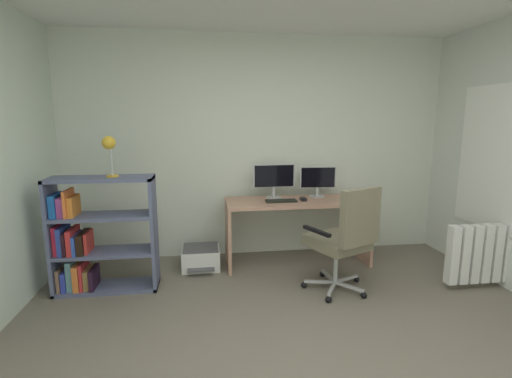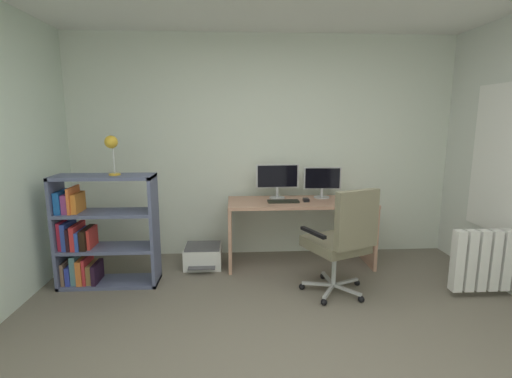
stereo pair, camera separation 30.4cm
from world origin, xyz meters
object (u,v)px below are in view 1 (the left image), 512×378
Objects in this scene: printer at (201,258)px; radiator at (496,253)px; desk at (297,216)px; computer_mouse at (303,199)px; bookshelf at (92,240)px; keyboard at (281,201)px; monitor_secondary at (318,179)px; monitor_main at (274,178)px; office_chair at (345,236)px; desk_lamp at (109,146)px.

radiator reaches higher than printer.
radiator is at bearing -26.77° from desk.
computer_mouse is 0.09× the size of bookshelf.
computer_mouse is (0.26, 0.03, 0.01)m from keyboard.
printer is at bearing 176.34° from keyboard.
monitor_secondary reaches higher than keyboard.
bookshelf is at bearing -170.49° from computer_mouse.
bookshelf reaches higher than desk.
keyboard reaches higher than printer.
desk is 2.16m from bookshelf.
monitor_main reaches higher than office_chair.
monitor_secondary is 0.38× the size of bookshelf.
printer is at bearing 149.03° from office_chair.
radiator is at bearing -16.88° from printer.
monitor_secondary is at bearing 13.31° from bookshelf.
bookshelf is at bearing -166.69° from monitor_secondary.
computer_mouse is 1.96m from radiator.
printer is (-1.15, 0.02, -0.64)m from computer_mouse.
radiator is (1.98, -0.83, -0.40)m from keyboard.
printer is 0.43× the size of radiator.
monitor_secondary reaches higher than radiator.
monitor_secondary is 2.50m from bookshelf.
computer_mouse reaches higher than printer.
monitor_secondary is at bearing 88.19° from office_chair.
office_chair is at bearing -30.97° from printer.
monitor_secondary is 1.61m from printer.
monitor_secondary is at bearing 14.63° from desk_lamp.
desk_lamp is (-2.17, -0.57, 0.44)m from monitor_secondary.
desk_lamp is 3.85m from radiator.
monitor_main reaches higher than desk.
computer_mouse reaches higher than keyboard.
office_chair is 2.75× the size of desk_lamp.
desk_lamp reaches higher than keyboard.
desk is 0.86m from office_chair.
bookshelf is (-1.87, -0.57, -0.47)m from monitor_main.
monitor_secondary is at bearing 28.37° from desk.
office_chair is at bearing -73.51° from desk.
desk is at bearing 106.49° from office_chair.
keyboard is at bearing 10.35° from bookshelf.
monitor_secondary is 0.41× the size of office_chair.
monitor_main is 0.32m from keyboard.
bookshelf is 2.55× the size of printer.
monitor_main reaches higher than printer.
desk_lamp is (-1.95, -0.38, 0.64)m from computer_mouse.
monitor_secondary is at bearing 40.70° from computer_mouse.
printer is 3.01m from radiator.
monitor_main is 0.49× the size of radiator.
monitor_main is at bearing 11.51° from printer.
desk_lamp reaches higher than bookshelf.
computer_mouse is at bearing -36.59° from desk.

